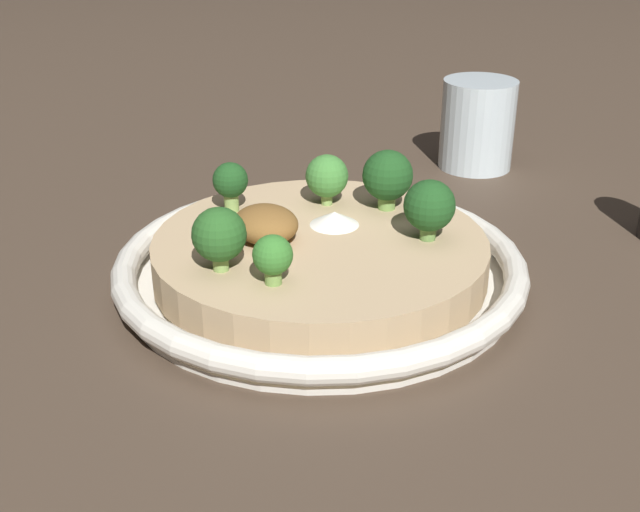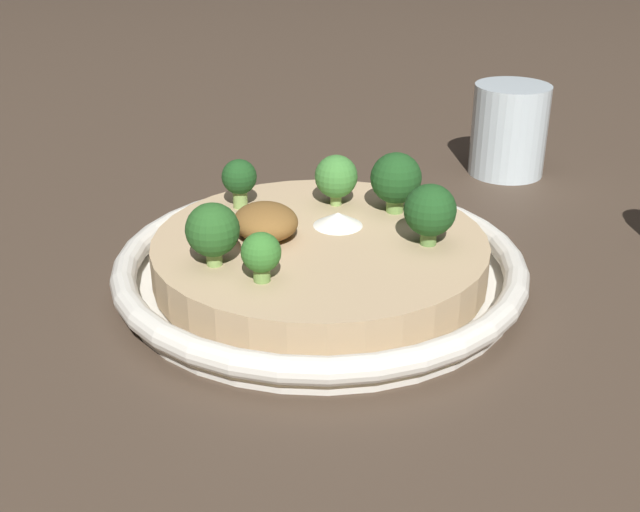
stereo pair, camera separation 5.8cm
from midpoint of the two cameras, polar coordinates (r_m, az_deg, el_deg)
The scene contains 11 objects.
ground_plane at distance 0.59m, azimuth 2.81°, elevation -2.04°, with size 6.00×6.00×0.00m, color #47382B.
risotto_bowl at distance 0.59m, azimuth 2.85°, elevation -0.53°, with size 0.30×0.30×0.04m.
cheese_sprinkle at distance 0.60m, azimuth 4.08°, elevation 2.58°, with size 0.04×0.04×0.01m.
crispy_onion_garnish at distance 0.57m, azimuth -0.98°, elevation 2.41°, with size 0.05×0.05×0.02m.
broccoli_back_right at distance 0.62m, azimuth -3.10°, elevation 5.45°, with size 0.03×0.03×0.04m.
broccoli_back_left at distance 0.53m, azimuth -4.54°, elevation 1.74°, with size 0.04×0.04×0.04m.
broccoli_right at distance 0.63m, azimuth 3.82°, elevation 5.57°, with size 0.03×0.03×0.04m.
broccoli_back at distance 0.51m, azimuth -0.95°, elevation 0.07°, with size 0.03×0.03×0.03m.
broccoli_front at distance 0.57m, azimuth 10.77°, elevation 3.09°, with size 0.04×0.04×0.04m.
broccoli_front_right at distance 0.62m, azimuth 8.13°, elevation 5.37°, with size 0.04×0.04×0.05m.
drinking_glass at distance 0.83m, azimuth 15.30°, elevation 8.61°, with size 0.07×0.07×0.09m.
Camera 2 is at (-0.48, 0.22, 0.28)m, focal length 45.00 mm.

